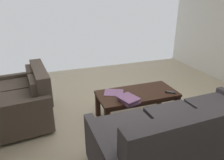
{
  "coord_description": "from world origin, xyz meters",
  "views": [
    {
      "loc": [
        1.14,
        2.48,
        1.84
      ],
      "look_at": [
        0.42,
        0.43,
        0.94
      ],
      "focal_mm": 33.1,
      "sensor_mm": 36.0,
      "label": 1
    }
  ],
  "objects_px": {
    "loveseat_near": "(22,100)",
    "sofa_main": "(186,137)",
    "loose_magazine": "(114,93)",
    "tv_remote": "(170,92)",
    "coffee_table": "(137,96)",
    "book_stack": "(129,100)"
  },
  "relations": [
    {
      "from": "loveseat_near",
      "to": "book_stack",
      "type": "xyz_separation_m",
      "value": [
        -1.45,
        0.74,
        0.12
      ]
    },
    {
      "from": "coffee_table",
      "to": "tv_remote",
      "type": "bearing_deg",
      "value": 159.71
    },
    {
      "from": "coffee_table",
      "to": "book_stack",
      "type": "bearing_deg",
      "value": 42.45
    },
    {
      "from": "loose_magazine",
      "to": "book_stack",
      "type": "bearing_deg",
      "value": 39.83
    },
    {
      "from": "sofa_main",
      "to": "tv_remote",
      "type": "relative_size",
      "value": 14.1
    },
    {
      "from": "loveseat_near",
      "to": "tv_remote",
      "type": "xyz_separation_m",
      "value": [
        -2.18,
        0.69,
        0.09
      ]
    },
    {
      "from": "coffee_table",
      "to": "tv_remote",
      "type": "distance_m",
      "value": 0.52
    },
    {
      "from": "loose_magazine",
      "to": "sofa_main",
      "type": "bearing_deg",
      "value": 42.98
    },
    {
      "from": "book_stack",
      "to": "loose_magazine",
      "type": "bearing_deg",
      "value": -73.7
    },
    {
      "from": "sofa_main",
      "to": "book_stack",
      "type": "bearing_deg",
      "value": -69.33
    },
    {
      "from": "loveseat_near",
      "to": "book_stack",
      "type": "height_order",
      "value": "loveseat_near"
    },
    {
      "from": "tv_remote",
      "to": "loose_magazine",
      "type": "bearing_deg",
      "value": -19.56
    },
    {
      "from": "coffee_table",
      "to": "loose_magazine",
      "type": "relative_size",
      "value": 4.24
    },
    {
      "from": "sofa_main",
      "to": "loveseat_near",
      "type": "relative_size",
      "value": 1.64
    },
    {
      "from": "loveseat_near",
      "to": "sofa_main",
      "type": "bearing_deg",
      "value": 138.04
    },
    {
      "from": "sofa_main",
      "to": "loose_magazine",
      "type": "bearing_deg",
      "value": -70.55
    },
    {
      "from": "book_stack",
      "to": "tv_remote",
      "type": "relative_size",
      "value": 2.33
    },
    {
      "from": "book_stack",
      "to": "tv_remote",
      "type": "height_order",
      "value": "book_stack"
    },
    {
      "from": "sofa_main",
      "to": "loveseat_near",
      "type": "bearing_deg",
      "value": -41.96
    },
    {
      "from": "book_stack",
      "to": "tv_remote",
      "type": "bearing_deg",
      "value": -176.29
    },
    {
      "from": "book_stack",
      "to": "loveseat_near",
      "type": "bearing_deg",
      "value": -26.93
    },
    {
      "from": "coffee_table",
      "to": "loose_magazine",
      "type": "height_order",
      "value": "loose_magazine"
    }
  ]
}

